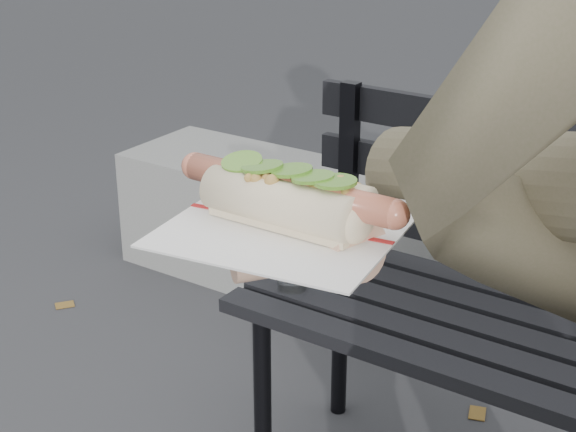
{
  "coord_description": "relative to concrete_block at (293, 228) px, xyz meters",
  "views": [
    {
      "loc": [
        0.41,
        -0.69,
        1.38
      ],
      "look_at": [
        0.02,
        -0.12,
        1.09
      ],
      "focal_mm": 55.0,
      "sensor_mm": 36.0,
      "label": 1
    }
  ],
  "objects": [
    {
      "name": "concrete_block",
      "position": [
        0.0,
        0.0,
        0.0
      ],
      "size": [
        1.2,
        0.4,
        0.4
      ],
      "primitive_type": "cube",
      "color": "slate",
      "rests_on": "ground"
    },
    {
      "name": "held_hotdog",
      "position": [
        1.29,
        -1.6,
        0.92
      ],
      "size": [
        0.62,
        0.32,
        0.2
      ],
      "color": "#4D4A33"
    }
  ]
}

